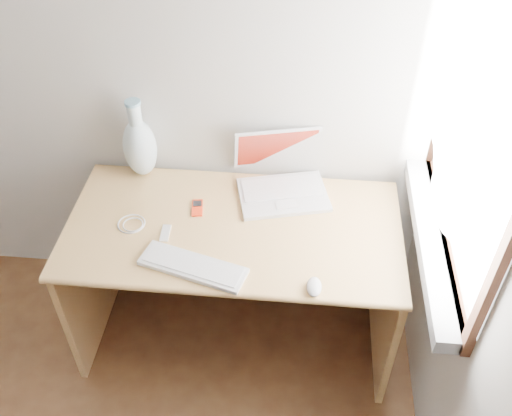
# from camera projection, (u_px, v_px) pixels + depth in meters

# --- Properties ---
(back_wall) EXTENTS (3.50, 0.04, 2.60)m
(back_wall) POSITION_uv_depth(u_px,v_px,m) (5.00, 38.00, 2.24)
(back_wall) COLOR silver
(back_wall) RESTS_ON floor
(window) EXTENTS (0.11, 0.99, 1.10)m
(window) POSITION_uv_depth(u_px,v_px,m) (471.00, 132.00, 1.80)
(window) COLOR white
(window) RESTS_ON right_wall
(desk) EXTENTS (1.35, 0.68, 0.71)m
(desk) POSITION_uv_depth(u_px,v_px,m) (237.00, 247.00, 2.49)
(desk) COLOR tan
(desk) RESTS_ON floor
(laptop) EXTENTS (0.42, 0.39, 0.25)m
(laptop) POSITION_uv_depth(u_px,v_px,m) (284.00, 179.00, 2.42)
(laptop) COLOR white
(laptop) RESTS_ON desk
(external_keyboard) EXTENTS (0.42, 0.23, 0.02)m
(external_keyboard) POSITION_uv_depth(u_px,v_px,m) (193.00, 266.00, 2.12)
(external_keyboard) COLOR white
(external_keyboard) RESTS_ON desk
(mouse) EXTENTS (0.06, 0.09, 0.03)m
(mouse) POSITION_uv_depth(u_px,v_px,m) (314.00, 287.00, 2.04)
(mouse) COLOR white
(mouse) RESTS_ON desk
(ipod) EXTENTS (0.06, 0.10, 0.01)m
(ipod) POSITION_uv_depth(u_px,v_px,m) (197.00, 208.00, 2.37)
(ipod) COLOR red
(ipod) RESTS_ON desk
(cable_coil) EXTENTS (0.12, 0.12, 0.01)m
(cable_coil) POSITION_uv_depth(u_px,v_px,m) (131.00, 224.00, 2.30)
(cable_coil) COLOR white
(cable_coil) RESTS_ON desk
(remote) EXTENTS (0.04, 0.09, 0.01)m
(remote) POSITION_uv_depth(u_px,v_px,m) (165.00, 233.00, 2.26)
(remote) COLOR white
(remote) RESTS_ON desk
(vase) EXTENTS (0.14, 0.14, 0.37)m
(vase) POSITION_uv_depth(u_px,v_px,m) (140.00, 146.00, 2.44)
(vase) COLOR white
(vase) RESTS_ON desk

